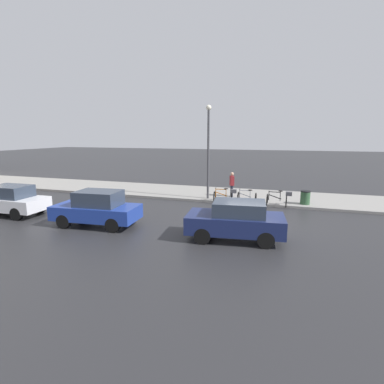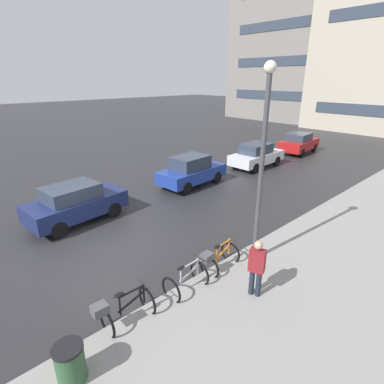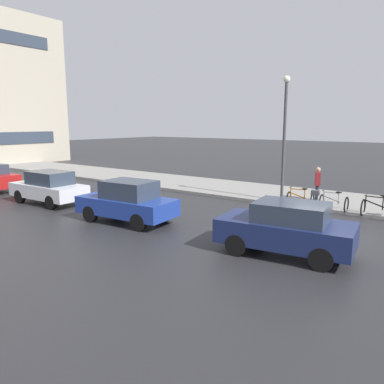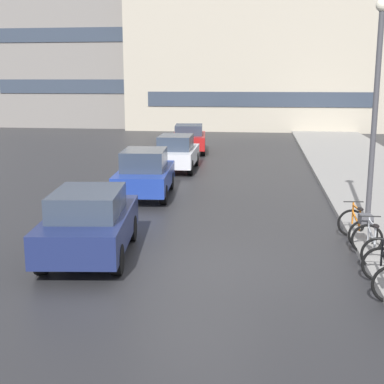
# 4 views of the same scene
# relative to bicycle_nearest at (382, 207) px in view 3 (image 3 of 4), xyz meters

# --- Properties ---
(ground_plane) EXTENTS (140.00, 140.00, 0.00)m
(ground_plane) POSITION_rel_bicycle_nearest_xyz_m (-3.74, 1.19, -0.50)
(ground_plane) COLOR #28282B
(sidewalk_kerb) EXTENTS (4.80, 60.00, 0.14)m
(sidewalk_kerb) POSITION_rel_bicycle_nearest_xyz_m (2.26, 11.19, -0.43)
(sidewalk_kerb) COLOR gray
(sidewalk_kerb) RESTS_ON ground
(bicycle_nearest) EXTENTS (0.75, 1.40, 0.98)m
(bicycle_nearest) POSITION_rel_bicycle_nearest_xyz_m (0.00, 0.00, 0.00)
(bicycle_nearest) COLOR black
(bicycle_nearest) RESTS_ON ground
(bicycle_second) EXTENTS (0.76, 1.12, 0.95)m
(bicycle_second) POSITION_rel_bicycle_nearest_xyz_m (0.09, 1.89, -0.10)
(bicycle_second) COLOR black
(bicycle_second) RESTS_ON ground
(bicycle_third) EXTENTS (0.83, 1.42, 0.95)m
(bicycle_third) POSITION_rel_bicycle_nearest_xyz_m (0.02, 3.19, -0.01)
(bicycle_third) COLOR black
(bicycle_third) RESTS_ON ground
(car_navy) EXTENTS (2.20, 4.01, 1.57)m
(car_navy) POSITION_rel_bicycle_nearest_xyz_m (-6.22, 1.48, 0.30)
(car_navy) COLOR navy
(car_navy) RESTS_ON ground
(car_blue) EXTENTS (2.00, 4.01, 1.64)m
(car_blue) POSITION_rel_bicycle_nearest_xyz_m (-6.33, 7.88, 0.31)
(car_blue) COLOR navy
(car_blue) RESTS_ON ground
(car_white) EXTENTS (1.80, 4.01, 1.56)m
(car_white) POSITION_rel_bicycle_nearest_xyz_m (-6.12, 13.39, 0.28)
(car_white) COLOR silver
(car_white) RESTS_ON ground
(pedestrian) EXTENTS (0.46, 0.37, 1.75)m
(pedestrian) POSITION_rel_bicycle_nearest_xyz_m (1.48, 3.07, 0.49)
(pedestrian) COLOR #1E2333
(pedestrian) RESTS_ON ground
(streetlamp) EXTENTS (0.33, 0.33, 5.92)m
(streetlamp) POSITION_rel_bicycle_nearest_xyz_m (0.46, 4.42, 3.01)
(streetlamp) COLOR #424247
(streetlamp) RESTS_ON ground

